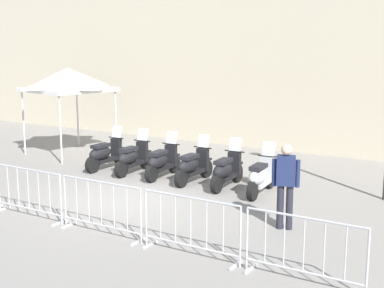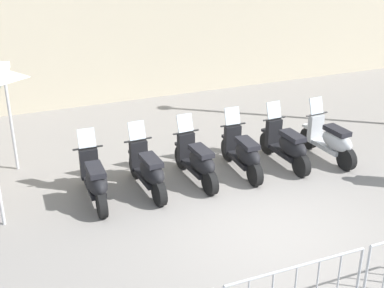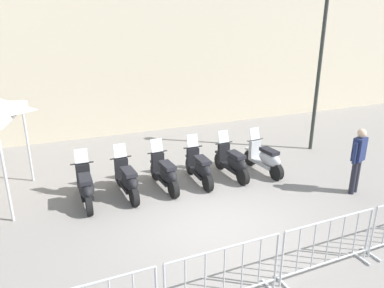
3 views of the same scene
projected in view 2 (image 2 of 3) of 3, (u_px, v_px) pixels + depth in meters
name	position (u px, v px, depth m)	size (l,w,h in m)	color
ground_plane	(274.00, 232.00, 8.67)	(120.00, 120.00, 0.00)	gray
motorcycle_0	(95.00, 180.00, 9.39)	(0.64, 1.72, 1.24)	black
motorcycle_1	(148.00, 170.00, 9.75)	(0.73, 1.70, 1.24)	black
motorcycle_2	(197.00, 161.00, 10.12)	(0.73, 1.70, 1.24)	black
motorcycle_3	(243.00, 153.00, 10.47)	(0.64, 1.72, 1.24)	black
motorcycle_4	(287.00, 146.00, 10.81)	(0.71, 1.71, 1.24)	black
motorcycle_5	(330.00, 140.00, 11.07)	(0.74, 1.70, 1.24)	black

